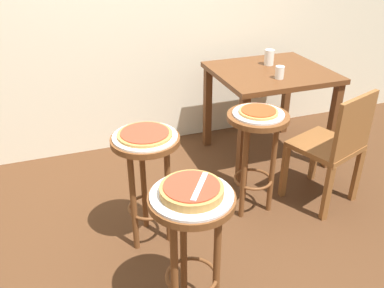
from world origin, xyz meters
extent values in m
plane|color=#4C2D19|center=(0.00, 0.00, 0.00)|extent=(6.00, 6.00, 0.00)
cylinder|color=brown|center=(-0.14, -0.32, 0.71)|extent=(0.40, 0.40, 0.03)
cylinder|color=brown|center=(-0.14, -0.20, 0.35)|extent=(0.04, 0.04, 0.69)
cylinder|color=brown|center=(-0.25, -0.39, 0.35)|extent=(0.04, 0.04, 0.69)
cylinder|color=brown|center=(-0.03, -0.39, 0.35)|extent=(0.04, 0.04, 0.69)
torus|color=brown|center=(-0.14, -0.32, 0.24)|extent=(0.27, 0.27, 0.02)
cylinder|color=silver|center=(-0.14, -0.32, 0.73)|extent=(0.37, 0.37, 0.01)
cylinder|color=#B78442|center=(-0.14, -0.32, 0.76)|extent=(0.28, 0.28, 0.04)
cylinder|color=#B23823|center=(-0.14, -0.32, 0.78)|extent=(0.25, 0.25, 0.01)
cylinder|color=brown|center=(-0.20, 0.30, 0.71)|extent=(0.40, 0.40, 0.03)
cylinder|color=brown|center=(-0.20, 0.42, 0.35)|extent=(0.04, 0.04, 0.69)
cylinder|color=brown|center=(-0.30, 0.24, 0.35)|extent=(0.04, 0.04, 0.69)
cylinder|color=brown|center=(-0.09, 0.24, 0.35)|extent=(0.04, 0.04, 0.69)
torus|color=brown|center=(-0.20, 0.30, 0.24)|extent=(0.27, 0.27, 0.02)
cylinder|color=white|center=(-0.20, 0.30, 0.73)|extent=(0.37, 0.37, 0.01)
cylinder|color=#B78442|center=(-0.20, 0.30, 0.74)|extent=(0.31, 0.31, 0.01)
cylinder|color=#B23823|center=(-0.20, 0.30, 0.76)|extent=(0.27, 0.27, 0.01)
cylinder|color=brown|center=(0.55, 0.36, 0.71)|extent=(0.40, 0.40, 0.03)
cylinder|color=brown|center=(0.55, 0.49, 0.35)|extent=(0.04, 0.04, 0.69)
cylinder|color=brown|center=(0.45, 0.30, 0.35)|extent=(0.04, 0.04, 0.69)
cylinder|color=brown|center=(0.66, 0.30, 0.35)|extent=(0.04, 0.04, 0.69)
torus|color=brown|center=(0.55, 0.36, 0.24)|extent=(0.27, 0.27, 0.02)
cylinder|color=silver|center=(0.55, 0.36, 0.73)|extent=(0.33, 0.33, 0.01)
cylinder|color=tan|center=(0.55, 0.36, 0.74)|extent=(0.25, 0.25, 0.01)
cylinder|color=red|center=(0.55, 0.36, 0.76)|extent=(0.22, 0.22, 0.01)
cube|color=#5B3319|center=(1.01, 1.01, 0.75)|extent=(0.89, 0.79, 0.04)
cube|color=#5B3319|center=(0.61, 0.66, 0.36)|extent=(0.06, 0.06, 0.73)
cube|color=#5B3319|center=(1.40, 0.66, 0.36)|extent=(0.06, 0.06, 0.73)
cube|color=#5B3319|center=(0.61, 1.36, 0.36)|extent=(0.06, 0.06, 0.73)
cube|color=#5B3319|center=(1.40, 1.36, 0.36)|extent=(0.06, 0.06, 0.73)
cylinder|color=silver|center=(0.96, 0.82, 0.81)|extent=(0.07, 0.07, 0.09)
cylinder|color=silver|center=(1.05, 1.14, 0.83)|extent=(0.08, 0.08, 0.12)
cube|color=brown|center=(1.07, 0.31, 0.43)|extent=(0.51, 0.51, 0.04)
cube|color=brown|center=(1.13, 0.14, 0.65)|extent=(0.39, 0.16, 0.40)
cube|color=brown|center=(1.18, 0.54, 0.21)|extent=(0.04, 0.04, 0.42)
cube|color=brown|center=(0.84, 0.42, 0.21)|extent=(0.04, 0.04, 0.42)
cube|color=brown|center=(1.30, 0.20, 0.21)|extent=(0.04, 0.04, 0.42)
cube|color=brown|center=(0.96, 0.08, 0.21)|extent=(0.04, 0.04, 0.42)
cube|color=silver|center=(-0.11, -0.34, 0.79)|extent=(0.15, 0.19, 0.01)
camera|label=1|loc=(-0.64, -1.72, 1.79)|focal=38.42mm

